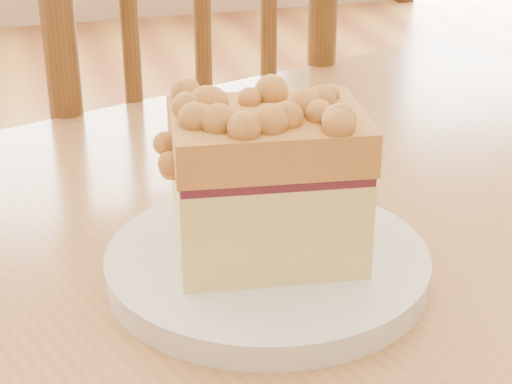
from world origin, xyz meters
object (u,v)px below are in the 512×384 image
plate (267,265)px  cake_slice (268,179)px  cafe_table_main (257,375)px  cafe_chair_main (157,231)px

plate → cake_slice: 0.07m
cafe_table_main → cake_slice: (0.00, -0.02, 0.18)m
cafe_table_main → cafe_chair_main: bearing=70.4°
cafe_table_main → plate: bearing=-95.1°
cafe_chair_main → plate: size_ratio=3.98×
cafe_table_main → plate: 0.11m
cafe_table_main → cake_slice: bearing=-94.6°
cafe_chair_main → plate: bearing=72.4°
cafe_chair_main → cafe_table_main: bearing=72.0°
cafe_chair_main → cake_slice: 0.69m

